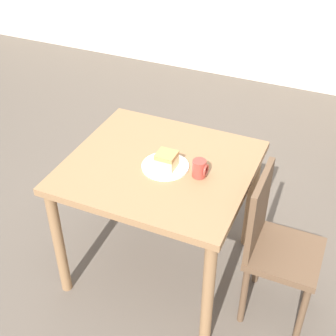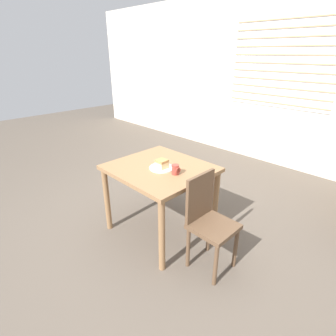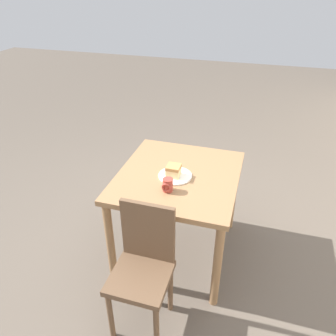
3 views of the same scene
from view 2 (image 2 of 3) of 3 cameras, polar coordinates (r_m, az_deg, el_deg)
name	(u,v)px [view 2 (image 2 of 3)]	position (r m, az deg, el deg)	size (l,w,h in m)	color
ground_plane	(144,240)	(2.90, -5.14, -15.37)	(14.00, 14.00, 0.00)	brown
wall_back	(287,81)	(4.78, 24.57, 16.77)	(10.00, 0.09, 2.80)	beige
dining_table_near	(160,177)	(2.69, -1.70, -1.89)	(0.97, 0.88, 0.77)	olive
chair_near_window	(208,219)	(2.37, 8.74, -10.99)	(0.36, 0.36, 0.89)	brown
plate	(162,168)	(2.61, -1.37, 0.06)	(0.25, 0.25, 0.01)	white
cake_slice	(162,164)	(2.58, -1.36, 0.92)	(0.10, 0.10, 0.09)	#E5CC89
coffee_mug	(176,170)	(2.47, 1.67, -0.35)	(0.08, 0.07, 0.09)	#9E382D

